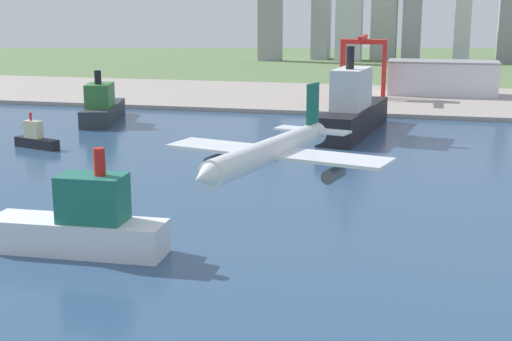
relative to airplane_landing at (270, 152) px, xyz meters
The scene contains 11 objects.
ground_plane 172.97m from the airplane_landing, 92.98° to the left, with size 2400.00×2400.00×0.00m, color #5D784A.
water_bay 115.38m from the airplane_landing, 94.63° to the left, with size 840.00×360.00×0.15m, color #2D4C70.
industrial_pier 360.39m from the airplane_landing, 91.40° to the left, with size 840.00×140.00×2.50m, color #9F958D.
airplane_landing is the anchor object (origin of this frame).
ferry_boat 84.46m from the airplane_landing, 138.80° to the left, with size 44.97×13.34×26.72m.
container_barge 281.62m from the airplane_landing, 120.84° to the left, with size 28.42×57.34×27.49m.
tugboat_small 222.08m from the airplane_landing, 129.78° to the left, with size 23.09×11.02×15.19m.
cargo_ship 236.90m from the airplane_landing, 92.95° to the left, with size 25.54×82.67×41.75m.
port_crane_red 354.74m from the airplane_landing, 93.15° to the left, with size 28.31×35.99×38.97m.
warehouse_main 383.27m from the airplane_landing, 85.60° to the left, with size 69.82×29.12×21.98m.
distant_skyline 696.96m from the airplane_landing, 91.36° to the left, with size 308.00×72.13×136.07m.
Camera 1 is at (31.95, 27.92, 60.69)m, focal length 50.67 mm.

